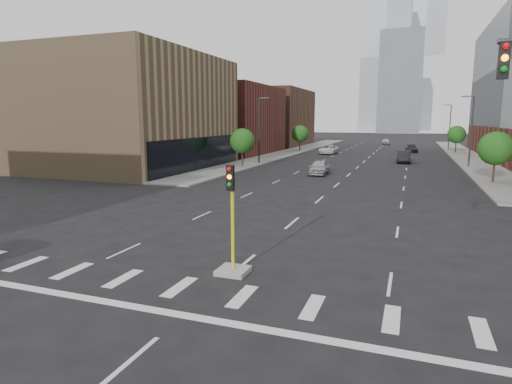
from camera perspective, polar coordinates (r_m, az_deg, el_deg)
The scene contains 21 objects.
sidewalk_left_far at distance 83.17m, azimuth 5.00°, elevation 5.46°, with size 5.00×92.00×0.15m, color gray.
sidewalk_right_far at distance 80.79m, azimuth 26.08°, elevation 4.39°, with size 5.00×92.00×0.15m, color gray.
building_left_mid at distance 57.29m, azimuth -16.65°, elevation 10.14°, with size 20.00×24.00×14.00m, color #907551.
building_left_far_a at distance 79.72m, azimuth -5.30°, elevation 9.53°, with size 20.00×22.00×12.00m, color brown.
building_left_far_b at distance 103.84m, azimuth 0.92°, elevation 9.87°, with size 20.00×24.00×13.00m, color brown.
tower_left at distance 228.41m, azimuth 16.93°, elevation 16.52°, with size 22.00×22.00×70.00m, color #B2B7BC.
tower_right at distance 268.29m, azimuth 21.49°, elevation 16.27°, with size 20.00×20.00×80.00m, color #B2B7BC.
tower_mid at distance 206.83m, azimuth 18.69°, elevation 13.57°, with size 18.00×18.00×44.00m, color slate.
median_traffic_signal at distance 17.20m, azimuth -3.14°, elevation -7.75°, with size 1.20×1.20×4.40m.
streetlight_right_a at distance 61.52m, azimuth 26.72°, elevation 7.61°, with size 1.60×0.22×9.07m.
streetlight_right_b at distance 96.37m, azimuth 24.39°, elevation 8.15°, with size 1.60×0.22×9.07m.
streetlight_left at distance 59.55m, azimuth 0.49°, elevation 8.59°, with size 1.60×0.22×9.07m.
tree_left_near at distance 55.14m, azimuth -1.84°, elevation 6.82°, with size 3.20×3.20×4.85m.
tree_left_far at distance 83.71m, azimuth 5.89°, elevation 7.74°, with size 3.20×3.20×4.85m.
tree_right_near at distance 46.80m, azimuth 29.34°, elevation 5.09°, with size 3.20×3.20×4.85m.
tree_right_far at distance 86.49m, azimuth 25.18°, elevation 6.95°, with size 3.20×3.20×4.85m.
car_near_left at distance 48.58m, azimuth 8.44°, elevation 3.27°, with size 1.90×4.72×1.61m, color #AAAAAF.
car_mid_right at distance 64.86m, azimuth 19.11°, elevation 4.48°, with size 1.82×5.21×1.72m, color black.
car_far_left at distance 78.11m, azimuth 9.68°, elevation 5.62°, with size 2.66×5.78×1.61m, color silver.
car_deep_right at distance 85.92m, azimuth 20.02°, elevation 5.47°, with size 1.99×4.90×1.42m, color black.
car_distant at distance 111.09m, azimuth 16.93°, elevation 6.47°, with size 1.76×4.37×1.49m, color silver.
Camera 1 is at (6.49, -6.12, 6.12)m, focal length 30.00 mm.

